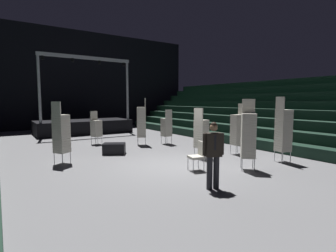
# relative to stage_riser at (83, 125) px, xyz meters

# --- Properties ---
(ground_plane) EXTENTS (22.00, 30.00, 0.10)m
(ground_plane) POSITION_rel_stage_riser_xyz_m (-0.00, -10.88, -0.60)
(ground_plane) COLOR slate
(arena_end_wall) EXTENTS (22.00, 0.30, 8.00)m
(arena_end_wall) POSITION_rel_stage_riser_xyz_m (-0.00, 4.12, 3.45)
(arena_end_wall) COLOR black
(arena_end_wall) RESTS_ON ground_plane
(bleacher_bank_right) EXTENTS (6.00, 24.00, 3.60)m
(bleacher_bank_right) POSITION_rel_stage_riser_xyz_m (8.00, -9.88, 1.25)
(bleacher_bank_right) COLOR black
(bleacher_bank_right) RESTS_ON ground_plane
(stage_riser) EXTENTS (6.14, 3.03, 5.09)m
(stage_riser) POSITION_rel_stage_riser_xyz_m (0.00, 0.00, 0.00)
(stage_riser) COLOR black
(stage_riser) RESTS_ON ground_plane
(man_with_tie) EXTENTS (0.56, 0.36, 1.72)m
(man_with_tie) POSITION_rel_stage_riser_xyz_m (-0.47, -13.52, 0.42)
(man_with_tie) COLOR black
(man_with_tie) RESTS_ON ground_plane
(chair_stack_front_left) EXTENTS (0.62, 0.62, 2.31)m
(chair_stack_front_left) POSITION_rel_stage_riser_xyz_m (1.76, -12.77, 0.60)
(chair_stack_front_left) COLOR #B2B5BA
(chair_stack_front_left) RESTS_ON ground_plane
(chair_stack_front_right) EXTENTS (0.52, 0.52, 1.96)m
(chair_stack_front_right) POSITION_rel_stage_riser_xyz_m (1.71, -10.52, 0.43)
(chair_stack_front_right) COLOR #B2B5BA
(chair_stack_front_right) RESTS_ON ground_plane
(chair_stack_mid_left) EXTENTS (0.61, 0.61, 2.22)m
(chair_stack_mid_left) POSITION_rel_stage_riser_xyz_m (-3.10, -8.56, 0.56)
(chair_stack_mid_left) COLOR #B2B5BA
(chair_stack_mid_left) RESTS_ON ground_plane
(chair_stack_mid_right) EXTENTS (0.60, 0.60, 2.39)m
(chair_stack_mid_right) POSITION_rel_stage_riser_xyz_m (1.12, -6.61, 0.64)
(chair_stack_mid_right) COLOR #B2B5BA
(chair_stack_mid_right) RESTS_ON ground_plane
(chair_stack_mid_centre) EXTENTS (0.51, 0.51, 2.14)m
(chair_stack_mid_centre) POSITION_rel_stage_riser_xyz_m (3.38, -10.88, 0.52)
(chair_stack_mid_centre) COLOR #B2B5BA
(chair_stack_mid_centre) RESTS_ON ground_plane
(chair_stack_rear_left) EXTENTS (0.54, 0.54, 1.71)m
(chair_stack_rear_left) POSITION_rel_stage_riser_xyz_m (-0.73, -5.10, 0.31)
(chair_stack_rear_left) COLOR #B2B5BA
(chair_stack_rear_left) RESTS_ON ground_plane
(chair_stack_rear_right) EXTENTS (0.47, 0.47, 1.79)m
(chair_stack_rear_right) POSITION_rel_stage_riser_xyz_m (2.37, -6.99, 0.35)
(chair_stack_rear_right) COLOR #B2B5BA
(chair_stack_rear_right) RESTS_ON ground_plane
(chair_stack_rear_centre) EXTENTS (0.54, 0.54, 2.39)m
(chair_stack_rear_centre) POSITION_rel_stage_riser_xyz_m (3.70, -12.74, 0.64)
(chair_stack_rear_centre) COLOR #B2B5BA
(chair_stack_rear_centre) RESTS_ON ground_plane
(equipment_road_case) EXTENTS (1.08, 0.97, 0.46)m
(equipment_road_case) POSITION_rel_stage_riser_xyz_m (-0.91, -7.97, -0.32)
(equipment_road_case) COLOR black
(equipment_road_case) RESTS_ON ground_plane
(loose_chair_near_man) EXTENTS (0.52, 0.52, 0.95)m
(loose_chair_near_man) POSITION_rel_stage_riser_xyz_m (0.36, -11.93, -0.02)
(loose_chair_near_man) COLOR #B2B5BA
(loose_chair_near_man) RESTS_ON ground_plane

